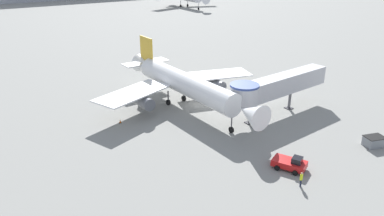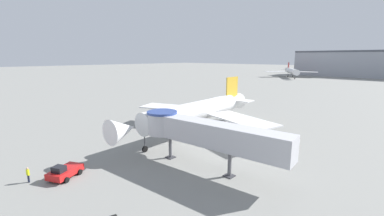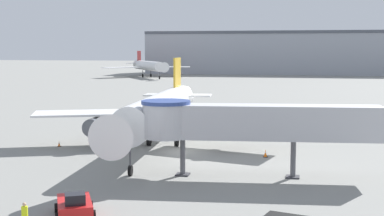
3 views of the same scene
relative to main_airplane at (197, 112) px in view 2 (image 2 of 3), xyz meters
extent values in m
plane|color=gray|center=(2.50, -0.62, -4.00)|extent=(800.00, 800.00, 0.00)
cylinder|color=white|center=(0.04, -0.75, 0.13)|extent=(4.67, 22.87, 3.42)
cone|color=white|center=(0.85, -15.34, 0.13)|extent=(3.63, 3.95, 3.42)
cone|color=white|center=(-0.65, 11.79, 0.13)|extent=(3.70, 5.32, 3.42)
cube|color=white|center=(-7.99, 1.39, -0.47)|extent=(13.38, 9.19, 0.22)
cube|color=white|center=(7.79, 2.26, -0.47)|extent=(13.27, 8.06, 0.22)
cube|color=gold|center=(-0.64, 11.53, 3.21)|extent=(0.47, 4.12, 4.45)
cube|color=white|center=(-0.67, 12.04, 0.73)|extent=(8.57, 3.34, 0.18)
cylinder|color=#565960|center=(-6.93, 0.16, -1.66)|extent=(2.11, 4.21, 1.88)
cylinder|color=#565960|center=(6.87, 0.92, -1.66)|extent=(2.11, 4.21, 1.88)
cylinder|color=#4C4C51|center=(0.65, -11.76, -2.57)|extent=(0.18, 0.18, 1.97)
cylinder|color=black|center=(0.65, -11.76, -3.55)|extent=(0.31, 0.91, 0.90)
cylinder|color=#4C4C51|center=(-1.65, 2.00, -2.57)|extent=(0.22, 0.22, 1.97)
cylinder|color=black|center=(-1.65, 2.00, -3.55)|extent=(0.45, 0.92, 0.90)
cylinder|color=#4C4C51|center=(1.42, 2.17, -2.57)|extent=(0.22, 0.22, 1.97)
cylinder|color=black|center=(1.42, 2.17, -3.55)|extent=(0.45, 0.92, 0.90)
cube|color=#B7B7BC|center=(12.21, -9.89, 0.58)|extent=(17.71, 4.35, 2.80)
cylinder|color=#B7B7BC|center=(3.48, -10.78, 0.58)|extent=(3.90, 3.90, 2.80)
cylinder|color=navy|center=(3.48, -10.78, 2.13)|extent=(4.10, 4.09, 0.30)
cylinder|color=#56565B|center=(4.88, -10.63, -2.41)|extent=(0.44, 0.44, 3.18)
cube|color=#333338|center=(4.88, -10.63, -3.94)|extent=(1.10, 1.10, 0.12)
cylinder|color=#56565B|center=(13.95, -9.72, -2.41)|extent=(0.44, 0.44, 3.18)
cube|color=#333338|center=(13.95, -9.72, -3.94)|extent=(1.10, 1.10, 0.12)
cube|color=red|center=(0.49, -22.73, -3.34)|extent=(3.54, 4.30, 0.72)
cube|color=black|center=(0.87, -23.49, -2.65)|extent=(1.58, 1.50, 0.65)
cylinder|color=black|center=(0.01, -24.13, -3.70)|extent=(0.57, 0.69, 0.61)
cylinder|color=black|center=(1.89, -23.19, -3.70)|extent=(0.57, 0.69, 0.61)
cylinder|color=black|center=(-0.92, -22.28, -3.70)|extent=(0.57, 0.69, 0.61)
cylinder|color=black|center=(0.96, -21.34, -3.70)|extent=(0.57, 0.69, 0.61)
cube|color=black|center=(-11.07, -0.42, -3.98)|extent=(0.36, 0.36, 0.04)
cone|color=orange|center=(-11.07, -0.42, -3.68)|extent=(0.24, 0.24, 0.56)
cylinder|color=white|center=(-11.07, -0.42, -3.62)|extent=(0.13, 0.13, 0.07)
cube|color=black|center=(11.23, -1.73, -3.98)|extent=(0.45, 0.45, 0.04)
cone|color=orange|center=(11.23, -1.73, -3.61)|extent=(0.31, 0.31, 0.70)
cylinder|color=white|center=(11.23, -1.73, -3.53)|extent=(0.17, 0.17, 0.08)
cylinder|color=#1E2338|center=(-1.24, -26.02, -3.58)|extent=(0.12, 0.12, 0.84)
cylinder|color=#1E2338|center=(-1.07, -25.97, -3.58)|extent=(0.12, 0.12, 0.84)
cube|color=#D1E019|center=(-1.16, -25.99, -2.83)|extent=(0.37, 0.28, 0.66)
sphere|color=tan|center=(-1.16, -25.99, -2.39)|extent=(0.23, 0.23, 0.23)
cylinder|color=white|center=(-39.81, 136.63, 0.29)|extent=(17.13, 24.79, 3.48)
cone|color=white|center=(-30.99, 122.34, 0.29)|extent=(4.97, 5.08, 3.48)
cone|color=white|center=(-47.53, 149.15, 0.29)|extent=(5.70, 6.26, 3.48)
cube|color=white|center=(-49.26, 134.44, -0.32)|extent=(14.05, 15.11, 0.22)
cube|color=white|center=(-33.60, 144.10, -0.32)|extent=(15.87, 9.13, 0.22)
cube|color=#B21E1E|center=(-47.39, 148.93, 3.41)|extent=(2.66, 4.11, 4.52)
cube|color=white|center=(-47.67, 149.37, 0.89)|extent=(10.36, 8.12, 0.18)
cylinder|color=#4C4C51|center=(-33.05, 125.69, -2.45)|extent=(0.18, 0.18, 2.00)
cylinder|color=black|center=(-33.05, 125.69, -3.45)|extent=(0.80, 1.07, 1.10)
cylinder|color=#4C4C51|center=(-42.91, 138.68, -2.45)|extent=(0.22, 0.22, 2.00)
cylinder|color=black|center=(-42.91, 138.68, -3.45)|extent=(0.92, 1.15, 1.10)
cylinder|color=#4C4C51|center=(-40.25, 140.32, -2.45)|extent=(0.22, 0.22, 2.00)
cylinder|color=black|center=(-40.25, 140.32, -3.45)|extent=(0.92, 1.15, 1.10)
camera|label=1|loc=(-28.99, -48.20, 18.92)|focal=35.00mm
camera|label=2|loc=(29.66, -32.56, 9.49)|focal=24.00mm
camera|label=3|loc=(14.23, -53.56, 6.56)|focal=50.00mm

